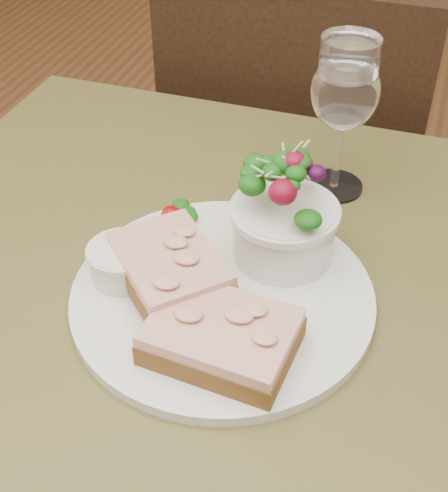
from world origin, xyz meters
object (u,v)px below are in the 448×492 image
(sandwich_back, at_px, (169,267))
(cafe_table, at_px, (211,375))
(wine_glass, at_px, (345,95))
(dinner_plate, at_px, (222,296))
(ramekin, at_px, (122,261))
(salad_bowl, at_px, (285,209))
(sandwich_front, at_px, (222,336))
(chair_far, at_px, (295,248))

(sandwich_back, bearing_deg, cafe_table, 34.74)
(cafe_table, bearing_deg, wine_glass, 72.97)
(dinner_plate, distance_m, ramekin, 0.11)
(ramekin, relative_size, salad_bowl, 0.50)
(dinner_plate, xyz_separation_m, ramekin, (-0.10, -0.01, 0.03))
(sandwich_front, relative_size, salad_bowl, 1.07)
(chair_far, bearing_deg, sandwich_front, 96.08)
(sandwich_back, relative_size, salad_bowl, 1.17)
(sandwich_back, height_order, wine_glass, wine_glass)
(sandwich_back, relative_size, wine_glass, 0.85)
(chair_far, bearing_deg, dinner_plate, 94.68)
(chair_far, relative_size, wine_glass, 5.14)
(chair_far, xyz_separation_m, dinner_plate, (0.05, -0.63, 0.46))
(sandwich_back, relative_size, ramekin, 2.33)
(sandwich_front, xyz_separation_m, ramekin, (-0.12, 0.06, 0.00))
(chair_far, bearing_deg, salad_bowl, 99.41)
(dinner_plate, bearing_deg, chair_far, 94.48)
(chair_far, height_order, ramekin, chair_far)
(dinner_plate, bearing_deg, cafe_table, -117.23)
(chair_far, bearing_deg, wine_glass, 106.05)
(dinner_plate, relative_size, salad_bowl, 2.36)
(chair_far, xyz_separation_m, salad_bowl, (0.09, -0.56, 0.53))
(dinner_plate, relative_size, wine_glass, 1.71)
(cafe_table, relative_size, salad_bowl, 6.30)
(chair_far, relative_size, dinner_plate, 3.00)
(salad_bowl, bearing_deg, wine_glass, 80.73)
(sandwich_back, bearing_deg, dinner_plate, 52.53)
(salad_bowl, bearing_deg, sandwich_front, -97.20)
(cafe_table, distance_m, sandwich_front, 0.15)
(salad_bowl, bearing_deg, chair_far, 99.21)
(sandwich_front, height_order, sandwich_back, sandwich_back)
(dinner_plate, relative_size, sandwich_front, 2.21)
(cafe_table, xyz_separation_m, sandwich_back, (-0.04, 0.01, 0.14))
(dinner_plate, height_order, wine_glass, wine_glass)
(cafe_table, xyz_separation_m, wine_glass, (0.07, 0.24, 0.22))
(salad_bowl, bearing_deg, ramekin, -149.90)
(dinner_plate, bearing_deg, sandwich_front, -72.06)
(cafe_table, distance_m, dinner_plate, 0.11)
(sandwich_back, bearing_deg, sandwich_front, 4.08)
(chair_far, relative_size, salad_bowl, 7.09)
(sandwich_back, xyz_separation_m, ramekin, (-0.05, -0.00, -0.00))
(chair_far, relative_size, ramekin, 14.14)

